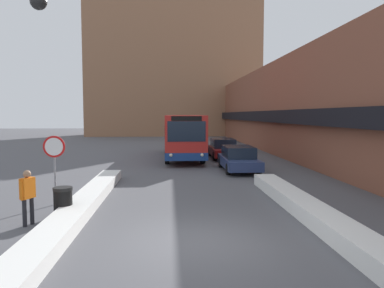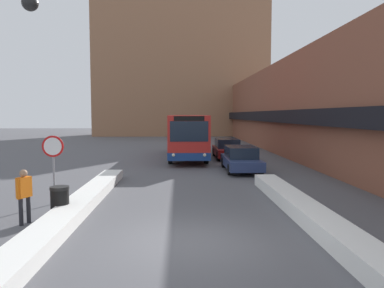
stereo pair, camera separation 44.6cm
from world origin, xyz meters
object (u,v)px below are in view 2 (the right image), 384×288
parked_car_front (241,159)px  pedestrian (24,191)px  trash_bin (60,201)px  stop_sign (53,154)px  city_bus (187,135)px  parked_car_back (227,148)px

parked_car_front → pedestrian: size_ratio=2.87×
parked_car_front → trash_bin: size_ratio=4.85×
parked_car_front → pedestrian: (-7.96, -10.07, 0.26)m
stop_sign → trash_bin: bearing=-66.6°
city_bus → parked_car_back: city_bus is taller
stop_sign → parked_car_back: bearing=60.1°
parked_car_front → pedestrian: 12.84m
city_bus → pedestrian: (-5.06, -16.85, -0.75)m
city_bus → trash_bin: size_ratio=12.07×
parked_car_back → stop_sign: (-7.94, -13.78, 1.05)m
city_bus → parked_car_front: size_ratio=2.49×
parked_car_front → stop_sign: bearing=-136.3°
city_bus → parked_car_back: bearing=-11.2°
pedestrian → trash_bin: size_ratio=1.69×
parked_car_front → stop_sign: size_ratio=1.88×
parked_car_back → pedestrian: 18.12m
parked_car_back → pedestrian: size_ratio=3.00×
stop_sign → trash_bin: size_ratio=2.57×
city_bus → pedestrian: 17.61m
pedestrian → parked_car_front: bearing=-14.7°
stop_sign → pedestrian: size_ratio=1.52×
parked_car_front → parked_car_back: parked_car_back is taller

